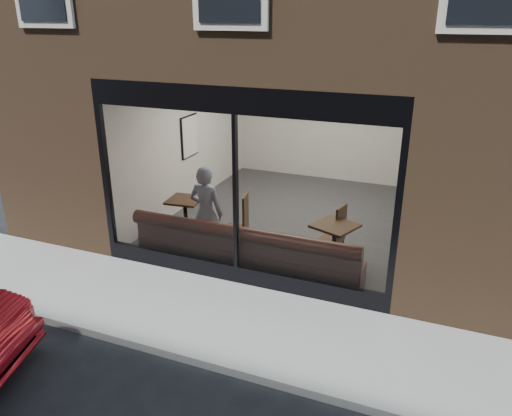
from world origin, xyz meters
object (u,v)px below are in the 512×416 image
at_px(cafe_chair_left, 236,228).
at_px(person, 206,213).
at_px(cafe_table_left, 185,200).
at_px(banquette, 246,259).
at_px(cafe_chair_right, 330,240).
at_px(cafe_table_right, 335,226).

bearing_deg(cafe_chair_left, person, 66.07).
xyz_separation_m(person, cafe_chair_left, (0.19, 0.85, -0.62)).
bearing_deg(person, cafe_table_left, -38.68).
bearing_deg(banquette, cafe_chair_right, 48.08).
bearing_deg(banquette, cafe_chair_left, 121.93).
bearing_deg(cafe_chair_right, cafe_chair_left, 18.38).
xyz_separation_m(banquette, cafe_table_left, (-1.72, 0.96, 0.52)).
xyz_separation_m(cafe_table_right, cafe_chair_right, (-0.18, 0.47, -0.50)).
bearing_deg(cafe_table_left, cafe_chair_right, 6.46).
xyz_separation_m(person, cafe_chair_right, (2.03, 1.03, -0.62)).
height_order(cafe_table_left, cafe_chair_left, cafe_table_left).
distance_m(cafe_table_right, cafe_chair_right, 0.71).
height_order(banquette, person, person).
bearing_deg(cafe_chair_left, cafe_chair_right, 174.52).
bearing_deg(person, cafe_table_right, -164.59).
distance_m(banquette, cafe_table_left, 2.04).
distance_m(person, cafe_chair_right, 2.36).
height_order(cafe_table_right, cafe_chair_right, cafe_table_right).
distance_m(cafe_table_left, cafe_chair_right, 2.94).
bearing_deg(cafe_table_left, cafe_chair_left, 7.84).
bearing_deg(person, cafe_chair_right, -152.04).
xyz_separation_m(cafe_chair_left, cafe_chair_right, (1.84, 0.18, 0.00)).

